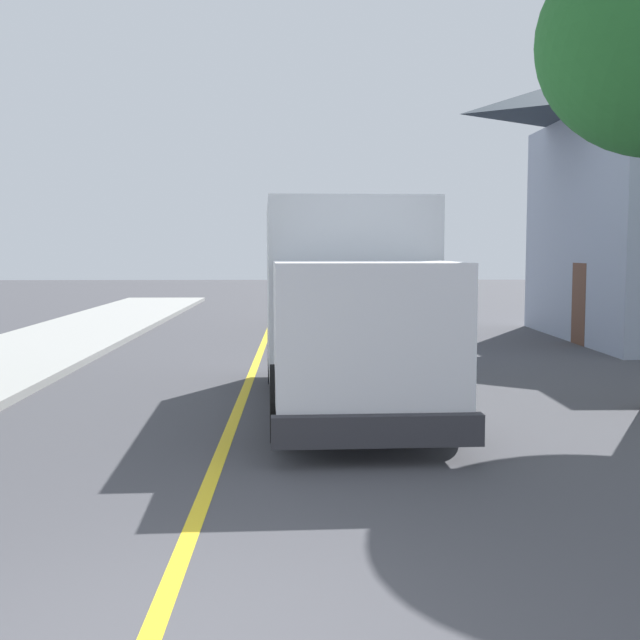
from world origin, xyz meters
TOP-DOWN VIEW (x-y plane):
  - centre_line_yellow at (0.00, 10.00)m, footprint 0.16×56.00m
  - box_truck at (1.65, 8.13)m, footprint 2.72×7.28m
  - parked_car_near at (2.31, 14.92)m, footprint 1.94×4.46m
  - parked_car_mid at (1.84, 21.37)m, footprint 1.81×4.40m

SIDE VIEW (x-z plane):
  - centre_line_yellow at x=0.00m, z-range 0.00..0.01m
  - parked_car_near at x=2.31m, z-range -0.04..1.63m
  - parked_car_mid at x=1.84m, z-range -0.04..1.63m
  - box_truck at x=1.65m, z-range 0.17..3.37m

